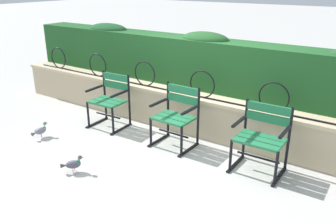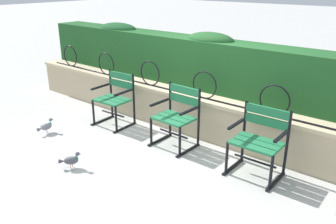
# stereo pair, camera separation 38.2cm
# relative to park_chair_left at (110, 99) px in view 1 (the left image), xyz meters

# --- Properties ---
(ground_plane) EXTENTS (60.00, 60.00, 0.00)m
(ground_plane) POSITION_rel_park_chair_left_xyz_m (1.25, -0.21, -0.46)
(ground_plane) COLOR #B7B5AF
(stone_wall) EXTENTS (7.60, 0.41, 0.63)m
(stone_wall) POSITION_rel_park_chair_left_xyz_m (1.25, 0.54, -0.14)
(stone_wall) COLOR tan
(stone_wall) RESTS_ON ground
(iron_arch_fence) EXTENTS (7.06, 0.02, 0.42)m
(iron_arch_fence) POSITION_rel_park_chair_left_xyz_m (0.96, 0.46, 0.35)
(iron_arch_fence) COLOR black
(iron_arch_fence) RESTS_ON stone_wall
(hedge_row) EXTENTS (7.45, 0.53, 0.90)m
(hedge_row) POSITION_rel_park_chair_left_xyz_m (1.24, 0.98, 0.59)
(hedge_row) COLOR #1E5123
(hedge_row) RESTS_ON stone_wall
(park_chair_left) EXTENTS (0.59, 0.55, 0.87)m
(park_chair_left) POSITION_rel_park_chair_left_xyz_m (0.00, 0.00, 0.00)
(park_chair_left) COLOR #237547
(park_chair_left) RESTS_ON ground
(park_chair_centre) EXTENTS (0.59, 0.53, 0.88)m
(park_chair_centre) POSITION_rel_park_chair_left_xyz_m (1.29, 0.01, 0.00)
(park_chair_centre) COLOR #237547
(park_chair_centre) RESTS_ON ground
(park_chair_right) EXTENTS (0.63, 0.53, 0.86)m
(park_chair_right) POSITION_rel_park_chair_left_xyz_m (2.57, 0.01, 0.00)
(park_chair_right) COLOR #237547
(park_chair_right) RESTS_ON ground
(pigeon_near_chairs) EXTENTS (0.23, 0.24, 0.22)m
(pigeon_near_chairs) POSITION_rel_park_chair_left_xyz_m (0.64, -1.41, -0.35)
(pigeon_near_chairs) COLOR #5B5B66
(pigeon_near_chairs) RESTS_ON ground
(pigeon_far_side) EXTENTS (0.11, 0.29, 0.22)m
(pigeon_far_side) POSITION_rel_park_chair_left_xyz_m (-0.58, -0.98, -0.35)
(pigeon_far_side) COLOR gray
(pigeon_far_side) RESTS_ON ground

